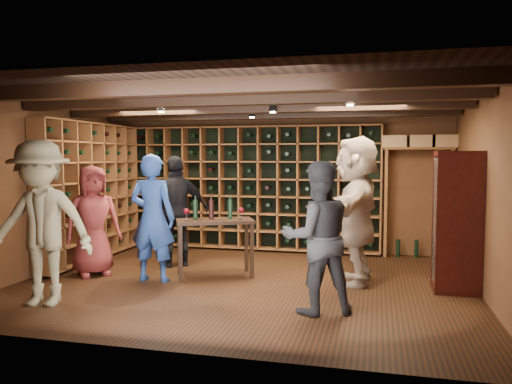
% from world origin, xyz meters
% --- Properties ---
extents(ground, '(6.00, 6.00, 0.00)m').
position_xyz_m(ground, '(0.00, 0.00, 0.00)').
color(ground, '#341B0E').
rests_on(ground, ground).
extents(room_shell, '(6.00, 6.00, 6.00)m').
position_xyz_m(room_shell, '(0.00, 0.05, 2.42)').
color(room_shell, brown).
rests_on(room_shell, ground).
extents(wine_rack_back, '(4.65, 0.30, 2.20)m').
position_xyz_m(wine_rack_back, '(-0.52, 2.33, 1.15)').
color(wine_rack_back, brown).
rests_on(wine_rack_back, ground).
extents(wine_rack_left, '(0.30, 2.65, 2.20)m').
position_xyz_m(wine_rack_left, '(-2.83, 0.82, 1.15)').
color(wine_rack_left, brown).
rests_on(wine_rack_left, ground).
extents(crate_shelf, '(1.20, 0.32, 2.07)m').
position_xyz_m(crate_shelf, '(2.41, 2.32, 1.57)').
color(crate_shelf, brown).
rests_on(crate_shelf, ground).
extents(display_cabinet, '(0.55, 0.50, 1.75)m').
position_xyz_m(display_cabinet, '(2.71, 0.20, 0.86)').
color(display_cabinet, '#390F0B').
rests_on(display_cabinet, ground).
extents(man_blue_shirt, '(0.65, 0.43, 1.75)m').
position_xyz_m(man_blue_shirt, '(-1.25, -0.21, 0.87)').
color(man_blue_shirt, navy).
rests_on(man_blue_shirt, ground).
extents(man_grey_suit, '(0.99, 0.90, 1.66)m').
position_xyz_m(man_grey_suit, '(1.11, -1.09, 0.83)').
color(man_grey_suit, black).
rests_on(man_grey_suit, ground).
extents(guest_red_floral, '(0.90, 0.91, 1.59)m').
position_xyz_m(guest_red_floral, '(-2.23, -0.10, 0.79)').
color(guest_red_floral, maroon).
rests_on(guest_red_floral, ground).
extents(guest_woman_black, '(1.05, 0.97, 1.73)m').
position_xyz_m(guest_woman_black, '(-1.29, 0.75, 0.86)').
color(guest_woman_black, black).
rests_on(guest_woman_black, ground).
extents(guest_khaki, '(1.33, 0.90, 1.90)m').
position_xyz_m(guest_khaki, '(-2.01, -1.54, 0.95)').
color(guest_khaki, '#7E7657').
rests_on(guest_khaki, ground).
extents(guest_beige, '(0.73, 1.88, 1.99)m').
position_xyz_m(guest_beige, '(1.46, 0.33, 0.99)').
color(guest_beige, tan).
rests_on(guest_beige, ground).
extents(tasting_table, '(1.21, 0.94, 1.10)m').
position_xyz_m(tasting_table, '(-0.51, 0.25, 0.73)').
color(tasting_table, black).
rests_on(tasting_table, ground).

